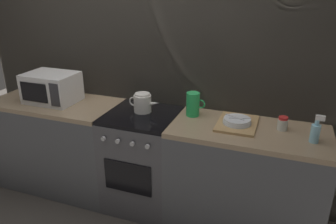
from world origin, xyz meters
name	(u,v)px	position (x,y,z in m)	size (l,w,h in m)	color
ground_plane	(144,201)	(0.00, 0.00, 0.00)	(8.00, 8.00, 0.00)	#47423D
back_wall	(155,70)	(0.00, 0.32, 1.20)	(3.60, 0.05, 2.40)	#A39989
counter_left	(60,144)	(-0.90, 0.00, 0.45)	(1.20, 0.60, 0.90)	#515459
stove_unit	(143,160)	(0.00, 0.00, 0.45)	(0.60, 0.63, 0.90)	#4C4C51
counter_right	(244,180)	(0.90, 0.00, 0.45)	(1.20, 0.60, 0.90)	#515459
microwave	(52,87)	(-0.91, 0.00, 1.04)	(0.46, 0.35, 0.27)	white
kettle	(143,103)	(-0.01, 0.05, 0.98)	(0.28, 0.15, 0.17)	white
pitcher	(193,104)	(0.42, 0.12, 1.00)	(0.16, 0.11, 0.20)	green
dish_pile	(237,122)	(0.80, 0.05, 0.92)	(0.30, 0.40, 0.07)	tan
spice_jar	(283,123)	(1.13, 0.08, 0.95)	(0.08, 0.08, 0.10)	silver
spray_bottle	(316,132)	(1.35, -0.06, 0.98)	(0.08, 0.06, 0.20)	#8CCCE5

